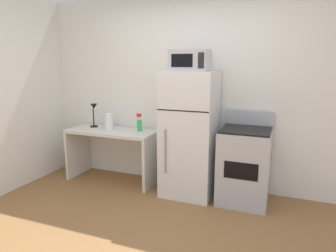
% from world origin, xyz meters
% --- Properties ---
extents(ground_plane, '(12.00, 12.00, 0.00)m').
position_xyz_m(ground_plane, '(0.00, 0.00, 0.00)').
color(ground_plane, olive).
extents(wall_back_white, '(5.00, 0.10, 2.60)m').
position_xyz_m(wall_back_white, '(0.00, 1.70, 1.30)').
color(wall_back_white, white).
rests_on(wall_back_white, ground).
extents(desk, '(1.28, 0.55, 0.75)m').
position_xyz_m(desk, '(-1.08, 1.35, 0.53)').
color(desk, silver).
rests_on(desk, ground).
extents(desk_lamp, '(0.14, 0.12, 0.35)m').
position_xyz_m(desk_lamp, '(-1.44, 1.43, 0.99)').
color(desk_lamp, black).
rests_on(desk_lamp, desk).
extents(spray_bottle, '(0.06, 0.06, 0.25)m').
position_xyz_m(spray_bottle, '(-0.69, 1.44, 0.85)').
color(spray_bottle, green).
rests_on(spray_bottle, desk).
extents(paper_towel_roll, '(0.11, 0.11, 0.24)m').
position_xyz_m(paper_towel_roll, '(-1.12, 1.34, 0.87)').
color(paper_towel_roll, white).
rests_on(paper_towel_roll, desk).
extents(coffee_mug, '(0.08, 0.08, 0.09)m').
position_xyz_m(coffee_mug, '(-1.22, 1.51, 0.80)').
color(coffee_mug, '#264C99').
rests_on(coffee_mug, desk).
extents(refrigerator, '(0.65, 0.64, 1.59)m').
position_xyz_m(refrigerator, '(0.09, 1.32, 0.79)').
color(refrigerator, white).
rests_on(refrigerator, ground).
extents(microwave, '(0.46, 0.35, 0.26)m').
position_xyz_m(microwave, '(0.09, 1.30, 1.72)').
color(microwave, '#B7B7BC').
rests_on(microwave, refrigerator).
extents(oven_range, '(0.59, 0.61, 1.10)m').
position_xyz_m(oven_range, '(0.79, 1.33, 0.47)').
color(oven_range, '#B7B7BC').
rests_on(oven_range, ground).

